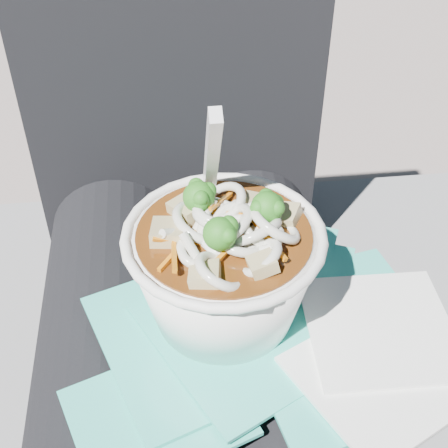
{
  "coord_description": "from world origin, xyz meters",
  "views": [
    {
      "loc": [
        -0.02,
        -0.39,
        1.04
      ],
      "look_at": [
        0.03,
        -0.01,
        0.71
      ],
      "focal_mm": 50.0,
      "sensor_mm": 36.0,
      "label": 1
    }
  ],
  "objects": [
    {
      "name": "person_body",
      "position": [
        0.0,
        0.09,
        0.55
      ],
      "size": [
        0.34,
        0.94,
        0.99
      ],
      "color": "black",
      "rests_on": "ground"
    },
    {
      "name": "stone_ledge",
      "position": [
        0.0,
        0.15,
        0.22
      ],
      "size": [
        1.0,
        0.5,
        0.44
      ],
      "primitive_type": "cube",
      "rotation": [
        0.0,
        0.0,
        0.0
      ],
      "color": "slate",
      "rests_on": "ground"
    },
    {
      "name": "udon_bowl",
      "position": [
        0.03,
        -0.01,
        0.67
      ],
      "size": [
        0.17,
        0.17,
        0.21
      ],
      "color": "white",
      "rests_on": "plastic_bag"
    },
    {
      "name": "plastic_bag",
      "position": [
        0.06,
        -0.02,
        0.6
      ],
      "size": [
        0.36,
        0.34,
        0.01
      ],
      "color": "#2CB7A4",
      "rests_on": "lap"
    },
    {
      "name": "lap",
      "position": [
        0.0,
        0.0,
        0.52
      ],
      "size": [
        0.33,
        0.48,
        0.15
      ],
      "color": "black",
      "rests_on": "stone_ledge"
    },
    {
      "name": "napkins",
      "position": [
        0.15,
        -0.07,
        0.61
      ],
      "size": [
        0.16,
        0.2,
        0.01
      ],
      "color": "white",
      "rests_on": "plastic_bag"
    }
  ]
}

